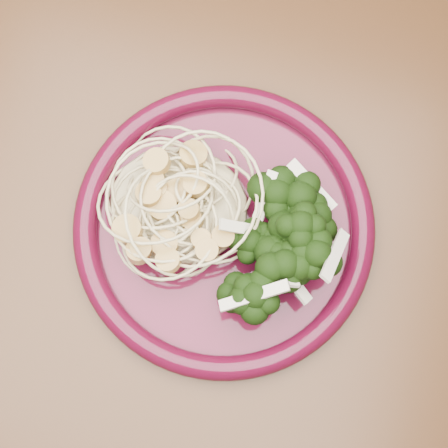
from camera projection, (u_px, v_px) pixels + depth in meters
dining_table at (189, 282)px, 0.69m from camera, size 1.20×0.80×0.75m
dinner_plate at (224, 226)px, 0.59m from camera, size 0.34×0.34×0.02m
spaghetti_pile at (178, 201)px, 0.58m from camera, size 0.15×0.14×0.03m
scallop_cluster at (175, 191)px, 0.55m from camera, size 0.15×0.15×0.04m
broccoli_pile at (283, 249)px, 0.56m from camera, size 0.13×0.18×0.06m
onion_garnish at (286, 241)px, 0.53m from camera, size 0.09×0.12×0.05m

